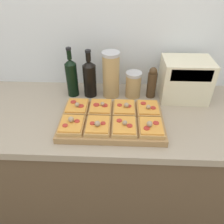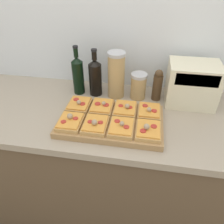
{
  "view_description": "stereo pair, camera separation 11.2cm",
  "coord_description": "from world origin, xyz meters",
  "px_view_note": "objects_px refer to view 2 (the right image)",
  "views": [
    {
      "loc": [
        0.01,
        -0.66,
        1.6
      ],
      "look_at": [
        -0.03,
        0.25,
        0.94
      ],
      "focal_mm": 35.0,
      "sensor_mm": 36.0,
      "label": 1
    },
    {
      "loc": [
        0.12,
        -0.65,
        1.6
      ],
      "look_at": [
        -0.03,
        0.25,
        0.94
      ],
      "focal_mm": 35.0,
      "sensor_mm": 36.0,
      "label": 2
    }
  ],
  "objects_px": {
    "cutting_board": "(111,121)",
    "pepper_mill": "(157,85)",
    "wine_bottle": "(95,77)",
    "toaster_oven": "(192,84)",
    "olive_oil_bottle": "(78,75)",
    "grain_jar_tall": "(116,75)",
    "grain_jar_short": "(138,86)"
  },
  "relations": [
    {
      "from": "wine_bottle",
      "to": "grain_jar_short",
      "type": "distance_m",
      "value": 0.26
    },
    {
      "from": "grain_jar_tall",
      "to": "toaster_oven",
      "type": "relative_size",
      "value": 0.93
    },
    {
      "from": "cutting_board",
      "to": "grain_jar_tall",
      "type": "bearing_deg",
      "value": 93.44
    },
    {
      "from": "cutting_board",
      "to": "wine_bottle",
      "type": "height_order",
      "value": "wine_bottle"
    },
    {
      "from": "olive_oil_bottle",
      "to": "toaster_oven",
      "type": "distance_m",
      "value": 0.66
    },
    {
      "from": "wine_bottle",
      "to": "grain_jar_short",
      "type": "height_order",
      "value": "wine_bottle"
    },
    {
      "from": "pepper_mill",
      "to": "toaster_oven",
      "type": "relative_size",
      "value": 0.64
    },
    {
      "from": "toaster_oven",
      "to": "wine_bottle",
      "type": "bearing_deg",
      "value": 179.91
    },
    {
      "from": "wine_bottle",
      "to": "grain_jar_short",
      "type": "relative_size",
      "value": 1.82
    },
    {
      "from": "olive_oil_bottle",
      "to": "grain_jar_tall",
      "type": "bearing_deg",
      "value": -0.0
    },
    {
      "from": "cutting_board",
      "to": "grain_jar_tall",
      "type": "distance_m",
      "value": 0.31
    },
    {
      "from": "olive_oil_bottle",
      "to": "pepper_mill",
      "type": "bearing_deg",
      "value": 0.0
    },
    {
      "from": "grain_jar_short",
      "to": "toaster_oven",
      "type": "xyz_separation_m",
      "value": [
        0.3,
        -0.0,
        0.04
      ]
    },
    {
      "from": "grain_jar_short",
      "to": "cutting_board",
      "type": "bearing_deg",
      "value": -112.76
    },
    {
      "from": "grain_jar_short",
      "to": "pepper_mill",
      "type": "relative_size",
      "value": 0.82
    },
    {
      "from": "cutting_board",
      "to": "toaster_oven",
      "type": "relative_size",
      "value": 1.76
    },
    {
      "from": "cutting_board",
      "to": "grain_jar_short",
      "type": "relative_size",
      "value": 3.33
    },
    {
      "from": "grain_jar_short",
      "to": "pepper_mill",
      "type": "bearing_deg",
      "value": 0.0
    },
    {
      "from": "olive_oil_bottle",
      "to": "grain_jar_tall",
      "type": "height_order",
      "value": "olive_oil_bottle"
    },
    {
      "from": "wine_bottle",
      "to": "toaster_oven",
      "type": "distance_m",
      "value": 0.56
    },
    {
      "from": "grain_jar_short",
      "to": "toaster_oven",
      "type": "bearing_deg",
      "value": -0.16
    },
    {
      "from": "cutting_board",
      "to": "grain_jar_short",
      "type": "distance_m",
      "value": 0.31
    },
    {
      "from": "olive_oil_bottle",
      "to": "grain_jar_short",
      "type": "distance_m",
      "value": 0.37
    },
    {
      "from": "grain_jar_tall",
      "to": "grain_jar_short",
      "type": "xyz_separation_m",
      "value": [
        0.13,
        0.0,
        -0.06
      ]
    },
    {
      "from": "grain_jar_short",
      "to": "toaster_oven",
      "type": "height_order",
      "value": "toaster_oven"
    },
    {
      "from": "grain_jar_tall",
      "to": "cutting_board",
      "type": "bearing_deg",
      "value": -86.56
    },
    {
      "from": "grain_jar_tall",
      "to": "toaster_oven",
      "type": "bearing_deg",
      "value": -0.11
    },
    {
      "from": "cutting_board",
      "to": "wine_bottle",
      "type": "relative_size",
      "value": 1.83
    },
    {
      "from": "wine_bottle",
      "to": "grain_jar_tall",
      "type": "xyz_separation_m",
      "value": [
        0.13,
        -0.0,
        0.02
      ]
    },
    {
      "from": "pepper_mill",
      "to": "grain_jar_short",
      "type": "bearing_deg",
      "value": -180.0
    },
    {
      "from": "cutting_board",
      "to": "pepper_mill",
      "type": "relative_size",
      "value": 2.74
    },
    {
      "from": "grain_jar_tall",
      "to": "pepper_mill",
      "type": "bearing_deg",
      "value": 0.0
    }
  ]
}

